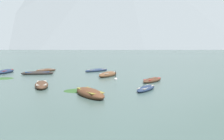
# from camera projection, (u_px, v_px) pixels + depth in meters

# --- Properties ---
(ground_plane) EXTENTS (6000.00, 6000.00, 0.00)m
(ground_plane) POSITION_uv_depth(u_px,v_px,m) (109.00, 49.00, 1501.68)
(ground_plane) COLOR #425B56
(mountain_1) EXTENTS (1990.95, 1990.95, 469.52)m
(mountain_1) POSITION_uv_depth(u_px,v_px,m) (13.00, 7.00, 1434.26)
(mountain_1) COLOR slate
(mountain_1) RESTS_ON ground
(mountain_3) EXTENTS (2042.36, 2042.36, 597.64)m
(mountain_3) POSITION_uv_depth(u_px,v_px,m) (218.00, 2.00, 1625.12)
(mountain_3) COLOR #4C5B56
(mountain_3) RESTS_ON ground
(rowboat_0) EXTENTS (4.37, 1.92, 0.59)m
(rowboat_0) POSITION_uv_depth(u_px,v_px,m) (38.00, 73.00, 33.77)
(rowboat_0) COLOR #2D2826
(rowboat_0) RESTS_ON ground
(rowboat_3) EXTENTS (3.02, 4.50, 0.74)m
(rowboat_3) POSITION_uv_depth(u_px,v_px,m) (108.00, 74.00, 31.71)
(rowboat_3) COLOR brown
(rowboat_3) RESTS_ON ground
(rowboat_4) EXTENTS (3.03, 3.72, 0.51)m
(rowboat_4) POSITION_uv_depth(u_px,v_px,m) (152.00, 80.00, 26.62)
(rowboat_4) COLOR #4C3323
(rowboat_4) RESTS_ON ground
(rowboat_5) EXTENTS (2.42, 3.50, 0.46)m
(rowboat_5) POSITION_uv_depth(u_px,v_px,m) (146.00, 88.00, 21.23)
(rowboat_5) COLOR navy
(rowboat_5) RESTS_ON ground
(rowboat_6) EXTENTS (1.39, 4.57, 0.63)m
(rowboat_6) POSITION_uv_depth(u_px,v_px,m) (6.00, 71.00, 36.08)
(rowboat_6) COLOR navy
(rowboat_6) RESTS_ON ground
(rowboat_7) EXTENTS (3.05, 3.09, 0.54)m
(rowboat_7) POSITION_uv_depth(u_px,v_px,m) (46.00, 70.00, 38.29)
(rowboat_7) COLOR #4C3323
(rowboat_7) RESTS_ON ground
(rowboat_8) EXTENTS (2.19, 4.48, 0.60)m
(rowboat_8) POSITION_uv_depth(u_px,v_px,m) (42.00, 85.00, 23.04)
(rowboat_8) COLOR #4C3323
(rowboat_8) RESTS_ON ground
(rowboat_10) EXTENTS (3.11, 4.34, 0.70)m
(rowboat_10) POSITION_uv_depth(u_px,v_px,m) (90.00, 93.00, 18.69)
(rowboat_10) COLOR brown
(rowboat_10) RESTS_ON ground
(rowboat_11) EXTENTS (3.90, 3.98, 0.52)m
(rowboat_11) POSITION_uv_depth(u_px,v_px,m) (97.00, 70.00, 38.32)
(rowboat_11) COLOR navy
(rowboat_11) RESTS_ON ground
(mooring_buoy) EXTENTS (0.36, 0.36, 1.12)m
(mooring_buoy) POSITION_uv_depth(u_px,v_px,m) (116.00, 79.00, 28.08)
(mooring_buoy) COLOR silver
(mooring_buoy) RESTS_ON ground
(weed_patch_2) EXTENTS (3.21, 3.22, 0.14)m
(weed_patch_2) POSITION_uv_depth(u_px,v_px,m) (3.00, 79.00, 29.38)
(weed_patch_2) COLOR #2D5628
(weed_patch_2) RESTS_ON ground
(weed_patch_4) EXTENTS (2.90, 2.80, 0.14)m
(weed_patch_4) POSITION_uv_depth(u_px,v_px,m) (77.00, 91.00, 20.99)
(weed_patch_4) COLOR #2D5628
(weed_patch_4) RESTS_ON ground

